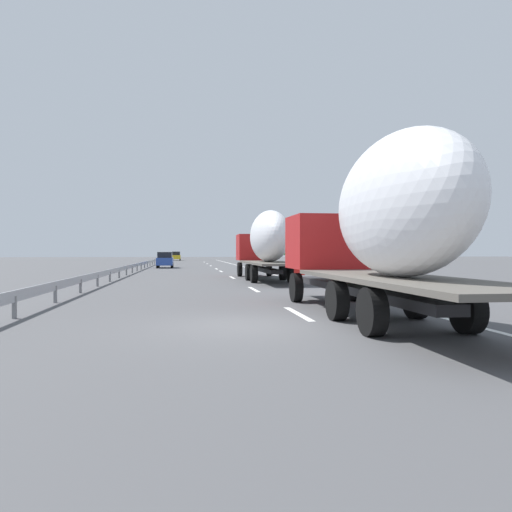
# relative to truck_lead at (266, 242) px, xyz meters

# --- Properties ---
(ground_plane) EXTENTS (260.00, 260.00, 0.00)m
(ground_plane) POSITION_rel_truck_lead_xyz_m (21.46, 3.60, -2.44)
(ground_plane) COLOR #4C4C4F
(lane_stripe_0) EXTENTS (3.20, 0.20, 0.01)m
(lane_stripe_0) POSITION_rel_truck_lead_xyz_m (-16.54, 1.80, -2.43)
(lane_stripe_0) COLOR white
(lane_stripe_0) RESTS_ON ground_plane
(lane_stripe_1) EXTENTS (3.20, 0.20, 0.01)m
(lane_stripe_1) POSITION_rel_truck_lead_xyz_m (-7.35, 1.80, -2.43)
(lane_stripe_1) COLOR white
(lane_stripe_1) RESTS_ON ground_plane
(lane_stripe_2) EXTENTS (3.20, 0.20, 0.01)m
(lane_stripe_2) POSITION_rel_truck_lead_xyz_m (3.62, 1.80, -2.43)
(lane_stripe_2) COLOR white
(lane_stripe_2) RESTS_ON ground_plane
(lane_stripe_3) EXTENTS (3.20, 0.20, 0.01)m
(lane_stripe_3) POSITION_rel_truck_lead_xyz_m (14.66, 1.80, -2.43)
(lane_stripe_3) COLOR white
(lane_stripe_3) RESTS_ON ground_plane
(lane_stripe_4) EXTENTS (3.20, 0.20, 0.01)m
(lane_stripe_4) POSITION_rel_truck_lead_xyz_m (21.39, 1.80, -2.43)
(lane_stripe_4) COLOR white
(lane_stripe_4) RESTS_ON ground_plane
(lane_stripe_5) EXTENTS (3.20, 0.20, 0.01)m
(lane_stripe_5) POSITION_rel_truck_lead_xyz_m (33.47, 1.80, -2.43)
(lane_stripe_5) COLOR white
(lane_stripe_5) RESTS_ON ground_plane
(lane_stripe_6) EXTENTS (3.20, 0.20, 0.01)m
(lane_stripe_6) POSITION_rel_truck_lead_xyz_m (44.46, 1.80, -2.43)
(lane_stripe_6) COLOR white
(lane_stripe_6) RESTS_ON ground_plane
(lane_stripe_7) EXTENTS (3.20, 0.20, 0.01)m
(lane_stripe_7) POSITION_rel_truck_lead_xyz_m (57.35, 1.80, -2.43)
(lane_stripe_7) COLOR white
(lane_stripe_7) RESTS_ON ground_plane
(edge_line_right) EXTENTS (110.00, 0.20, 0.01)m
(edge_line_right) POSITION_rel_truck_lead_xyz_m (26.46, -1.90, -2.43)
(edge_line_right) COLOR white
(edge_line_right) RESTS_ON ground_plane
(truck_lead) EXTENTS (14.13, 2.55, 4.32)m
(truck_lead) POSITION_rel_truck_lead_xyz_m (0.00, 0.00, 0.00)
(truck_lead) COLOR #B21919
(truck_lead) RESTS_ON ground_plane
(truck_trailing) EXTENTS (13.13, 2.55, 4.62)m
(truck_trailing) POSITION_rel_truck_lead_xyz_m (-18.11, 0.00, 0.12)
(truck_trailing) COLOR #B21919
(truck_trailing) RESTS_ON ground_plane
(car_blue_sedan) EXTENTS (4.41, 1.81, 1.81)m
(car_blue_sedan) POSITION_rel_truck_lead_xyz_m (25.50, 7.40, -1.52)
(car_blue_sedan) COLOR #28479E
(car_blue_sedan) RESTS_ON ground_plane
(car_yellow_coupe) EXTENTS (4.26, 1.89, 1.92)m
(car_yellow_coupe) POSITION_rel_truck_lead_xyz_m (74.22, 7.15, -1.48)
(car_yellow_coupe) COLOR gold
(car_yellow_coupe) RESTS_ON ground_plane
(road_sign) EXTENTS (0.10, 0.90, 2.91)m
(road_sign) POSITION_rel_truck_lead_xyz_m (23.37, -3.10, -0.42)
(road_sign) COLOR gray
(road_sign) RESTS_ON ground_plane
(tree_0) EXTENTS (2.69, 2.69, 6.88)m
(tree_0) POSITION_rel_truck_lead_xyz_m (67.09, -8.20, 1.84)
(tree_0) COLOR #472D19
(tree_0) RESTS_ON ground_plane
(tree_1) EXTENTS (3.66, 3.66, 5.77)m
(tree_1) POSITION_rel_truck_lead_xyz_m (0.19, -6.17, 1.18)
(tree_1) COLOR #472D19
(tree_1) RESTS_ON ground_plane
(tree_2) EXTENTS (2.63, 2.63, 5.85)m
(tree_2) POSITION_rel_truck_lead_xyz_m (37.24, -9.33, 1.17)
(tree_2) COLOR #472D19
(tree_2) RESTS_ON ground_plane
(tree_3) EXTENTS (3.10, 3.10, 6.82)m
(tree_3) POSITION_rel_truck_lead_xyz_m (68.42, -9.53, 1.85)
(tree_3) COLOR #472D19
(tree_3) RESTS_ON ground_plane
(guardrail_median) EXTENTS (94.00, 0.10, 0.76)m
(guardrail_median) POSITION_rel_truck_lead_xyz_m (24.46, 9.60, -1.86)
(guardrail_median) COLOR #9EA0A5
(guardrail_median) RESTS_ON ground_plane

